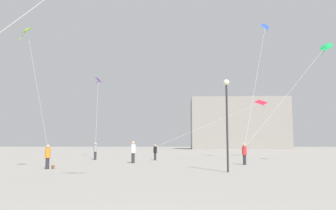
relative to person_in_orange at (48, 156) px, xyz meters
name	(u,v)px	position (x,y,z in m)	size (l,w,h in m)	color
person_in_orange	(48,156)	(0.00, 0.00, 0.00)	(0.35, 0.35, 1.61)	#2D2D33
person_in_grey	(95,150)	(0.04, 12.25, 0.08)	(0.38, 0.38, 1.76)	#2D2D33
person_in_black	(155,152)	(6.23, 11.75, -0.02)	(0.34, 0.34, 1.57)	#2D2D33
person_in_white	(133,151)	(4.73, 6.78, 0.14)	(0.41, 0.41, 1.86)	#2D2D33
person_in_red	(244,153)	(13.86, 4.93, 0.04)	(0.37, 0.37, 1.68)	#2D2D33
kite_violet_delta	(98,81)	(-1.53, 19.06, 8.59)	(2.10, 7.67, 8.64)	purple
kite_emerald_diamond	(325,47)	(21.64, 7.34, 9.27)	(8.56, 3.14, 9.39)	green
kite_cobalt_diamond	(265,28)	(17.91, 13.20, 13.16)	(4.69, 8.94, 13.41)	blue
kite_lime_diamond	(27,31)	(-0.82, -2.03, 7.85)	(1.38, 2.61, 7.82)	#8CD12D
kite_crimson_delta	(259,103)	(18.78, 20.90, 5.87)	(13.66, 9.95, 5.94)	red
building_left_hall	(238,124)	(25.04, 75.20, 6.29)	(26.91, 12.34, 14.34)	gray
lamppost_east	(227,110)	(11.62, -2.02, 2.78)	(0.36, 0.36, 5.54)	#2D2D30
handbag_beside_flyer	(53,167)	(0.35, 0.10, -0.76)	(0.32, 0.14, 0.24)	brown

